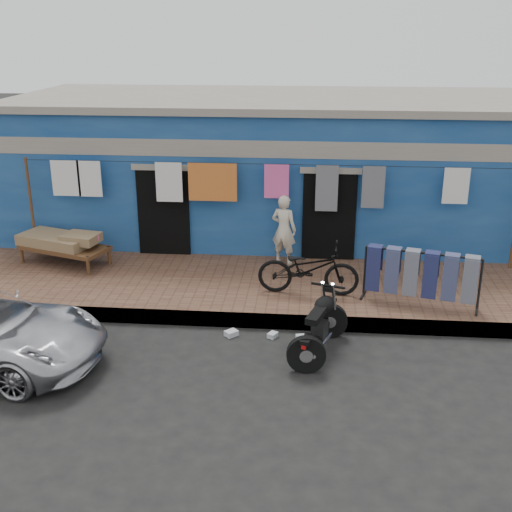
{
  "coord_description": "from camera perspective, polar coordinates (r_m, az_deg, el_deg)",
  "views": [
    {
      "loc": [
        0.95,
        -8.41,
        4.93
      ],
      "look_at": [
        0.0,
        2.0,
        1.15
      ],
      "focal_mm": 45.0,
      "sensor_mm": 36.0,
      "label": 1
    }
  ],
  "objects": [
    {
      "name": "ground",
      "position": [
        9.79,
        -1.08,
        -10.34
      ],
      "size": [
        80.0,
        80.0,
        0.0
      ],
      "primitive_type": "plane",
      "color": "black",
      "rests_on": "ground"
    },
    {
      "name": "litter_a",
      "position": [
        10.86,
        -2.21,
        -6.87
      ],
      "size": [
        0.26,
        0.25,
        0.09
      ],
      "primitive_type": "cube",
      "rotation": [
        0.0,
        0.0,
        0.76
      ],
      "color": "silver",
      "rests_on": "ground"
    },
    {
      "name": "litter_b",
      "position": [
        10.8,
        1.49,
        -7.04
      ],
      "size": [
        0.19,
        0.21,
        0.08
      ],
      "primitive_type": "cube",
      "rotation": [
        0.0,
        0.0,
        1.09
      ],
      "color": "silver",
      "rests_on": "ground"
    },
    {
      "name": "bicycle",
      "position": [
        11.7,
        4.68,
        -0.64
      ],
      "size": [
        1.86,
        0.73,
        1.18
      ],
      "primitive_type": "imported",
      "rotation": [
        0.0,
        0.0,
        1.52
      ],
      "color": "black",
      "rests_on": "sidewalk"
    },
    {
      "name": "clothesline",
      "position": [
        13.12,
        -1.32,
        6.1
      ],
      "size": [
        10.06,
        0.06,
        2.1
      ],
      "color": "brown",
      "rests_on": "sidewalk"
    },
    {
      "name": "motorcycle",
      "position": [
        10.14,
        5.62,
        -6.08
      ],
      "size": [
        1.44,
        1.89,
        1.02
      ],
      "primitive_type": null,
      "rotation": [
        0.0,
        0.0,
        -0.3
      ],
      "color": "black",
      "rests_on": "ground"
    },
    {
      "name": "building",
      "position": [
        15.76,
        1.66,
        7.99
      ],
      "size": [
        12.2,
        5.2,
        3.36
      ],
      "color": "navy",
      "rests_on": "ground"
    },
    {
      "name": "jeans_rack",
      "position": [
        11.67,
        14.45,
        -1.75
      ],
      "size": [
        2.3,
        1.47,
        1.0
      ],
      "primitive_type": null,
      "rotation": [
        0.0,
        0.0,
        -0.26
      ],
      "color": "black",
      "rests_on": "sidewalk"
    },
    {
      "name": "charpoy",
      "position": [
        13.82,
        -16.64,
        0.64
      ],
      "size": [
        2.48,
        2.09,
        0.65
      ],
      "primitive_type": null,
      "rotation": [
        0.0,
        0.0,
        -0.33
      ],
      "color": "brown",
      "rests_on": "sidewalk"
    },
    {
      "name": "curb",
      "position": [
        11.1,
        -0.21,
        -5.77
      ],
      "size": [
        28.0,
        0.1,
        0.25
      ],
      "primitive_type": "cube",
      "color": "gray",
      "rests_on": "ground"
    },
    {
      "name": "litter_c",
      "position": [
        10.74,
        4.0,
        -7.27
      ],
      "size": [
        0.18,
        0.21,
        0.07
      ],
      "primitive_type": "cube",
      "rotation": [
        0.0,
        0.0,
        1.81
      ],
      "color": "silver",
      "rests_on": "ground"
    },
    {
      "name": "sidewalk",
      "position": [
        12.42,
        0.42,
        -2.89
      ],
      "size": [
        28.0,
        3.0,
        0.25
      ],
      "primitive_type": "cube",
      "color": "brown",
      "rests_on": "ground"
    },
    {
      "name": "seated_person",
      "position": [
        13.15,
        2.49,
        2.37
      ],
      "size": [
        0.61,
        0.51,
        1.45
      ],
      "primitive_type": "imported",
      "rotation": [
        0.0,
        0.0,
        2.79
      ],
      "color": "beige",
      "rests_on": "sidewalk"
    }
  ]
}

